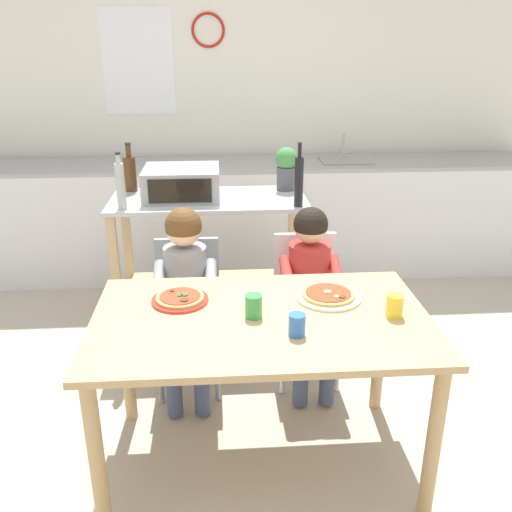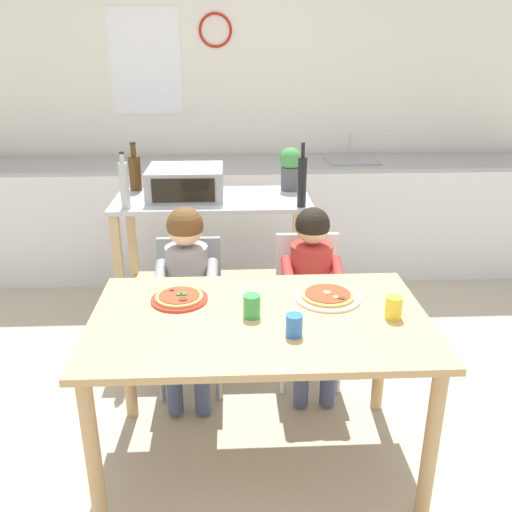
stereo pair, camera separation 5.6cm
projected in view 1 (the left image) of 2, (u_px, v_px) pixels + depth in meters
ground_plane at (248, 344)px, 3.49m from camera, size 10.88×10.88×0.00m
back_wall_tiled at (235, 100)px, 4.51m from camera, size 5.44×0.14×2.70m
kitchen_counter at (239, 218)px, 4.46m from camera, size 4.90×0.60×1.11m
kitchen_island_cart at (210, 245)px, 3.41m from camera, size 1.18×0.56×0.92m
toaster_oven at (182, 183)px, 3.28m from camera, size 0.45×0.40×0.18m
bottle_slim_sauce at (299, 180)px, 3.08m from camera, size 0.05×0.05×0.37m
bottle_clear_vinegar at (120, 185)px, 3.04m from camera, size 0.05×0.05×0.32m
bottle_dark_olive_oil at (130, 172)px, 3.42m from camera, size 0.08×0.08×0.30m
potted_herb_plant at (286, 167)px, 3.43m from camera, size 0.14×0.14×0.27m
dining_table at (261, 338)px, 2.28m from camera, size 1.39×0.84×0.75m
dining_chair_left at (188, 304)px, 2.95m from camera, size 0.36×0.36×0.81m
dining_chair_right at (306, 297)px, 3.03m from camera, size 0.36×0.36×0.81m
child_in_grey_shirt at (185, 283)px, 2.77m from camera, size 0.32×0.42×1.02m
child_in_red_shirt at (311, 280)px, 2.86m from camera, size 0.32×0.42×0.99m
pizza_plate_red_rimmed at (180, 299)px, 2.37m from camera, size 0.25×0.25×0.03m
pizza_plate_cream at (328, 295)px, 2.40m from camera, size 0.29×0.29×0.03m
drinking_cup_blue at (297, 325)px, 2.09m from camera, size 0.07×0.07×0.09m
drinking_cup_yellow at (395, 306)px, 2.23m from camera, size 0.07×0.07×0.09m
drinking_cup_green at (254, 306)px, 2.23m from camera, size 0.07×0.07×0.10m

